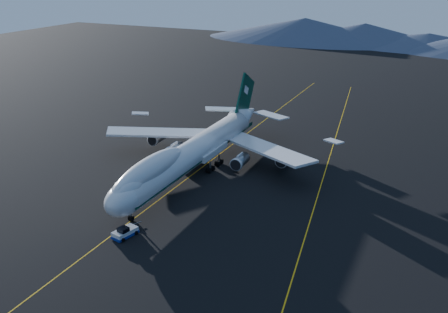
% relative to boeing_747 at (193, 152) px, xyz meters
% --- Properties ---
extents(ground, '(500.00, 500.00, 0.00)m').
position_rel_boeing_747_xyz_m(ground, '(-0.00, -0.03, -5.81)').
color(ground, black).
rests_on(ground, ground).
extents(taxiway_line_main, '(0.25, 220.00, 0.01)m').
position_rel_boeing_747_xyz_m(taxiway_line_main, '(-0.00, -0.03, -5.80)').
color(taxiway_line_main, '#E4A70D').
rests_on(taxiway_line_main, ground).
extents(taxiway_line_side, '(28.08, 198.09, 0.01)m').
position_rel_boeing_747_xyz_m(taxiway_line_side, '(30.00, 9.97, -5.80)').
color(taxiway_line_side, '#E4A70D').
rests_on(taxiway_line_side, ground).
extents(boeing_747, '(59.62, 72.43, 19.37)m').
position_rel_boeing_747_xyz_m(boeing_747, '(0.00, 0.00, 0.00)').
color(boeing_747, silver).
rests_on(boeing_747, ground).
extents(pushback_tug, '(3.75, 5.50, 2.20)m').
position_rel_boeing_747_xyz_m(pushback_tug, '(2.53, -32.12, -5.12)').
color(pushback_tug, silver).
rests_on(pushback_tug, ground).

